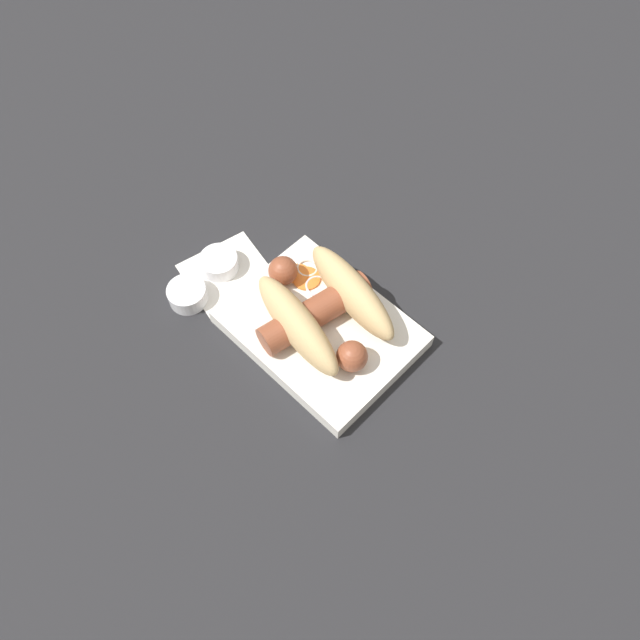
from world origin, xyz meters
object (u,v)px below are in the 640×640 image
food_tray (320,329)px  condiment_cup_far (188,295)px  sausage (316,312)px  bread_roll (325,308)px  condiment_cup_near (219,264)px

food_tray → condiment_cup_far: bearing=27.9°
sausage → condiment_cup_far: (0.14, 0.08, -0.03)m
bread_roll → condiment_cup_far: size_ratio=3.55×
food_tray → condiment_cup_near: (0.16, 0.02, -0.00)m
food_tray → sausage: sausage is taller
condiment_cup_near → condiment_cup_far: 0.06m
food_tray → bread_roll: (0.00, -0.01, 0.04)m
sausage → condiment_cup_near: bearing=8.6°
condiment_cup_near → condiment_cup_far: size_ratio=1.00×
condiment_cup_near → condiment_cup_far: (-0.01, 0.06, 0.00)m
condiment_cup_far → condiment_cup_near: bearing=-82.3°
sausage → bread_roll: bearing=-131.8°
sausage → condiment_cup_far: bearing=29.6°
condiment_cup_near → bread_roll: bearing=-169.1°
bread_roll → condiment_cup_near: 0.16m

